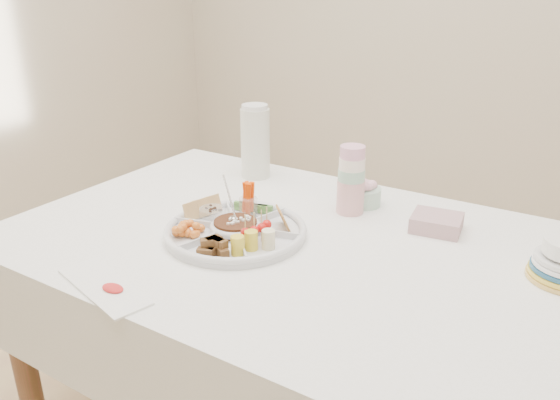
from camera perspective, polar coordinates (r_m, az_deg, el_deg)
The scene contains 14 objects.
dining_table at distance 1.69m, azimuth 0.61°, elevation -15.44°, with size 1.52×1.02×0.76m, color white.
party_tray at distance 1.49m, azimuth -4.66°, elevation -3.01°, with size 0.38×0.38×0.04m, color white.
bean_dip at distance 1.49m, azimuth -4.67°, elevation -2.75°, with size 0.12×0.12×0.04m, color #411F11.
tortillas at distance 1.50m, azimuth 0.23°, elevation -1.82°, with size 0.09×0.09×0.06m, color #9B6631, non-canonical shape.
carrot_cucumber at distance 1.58m, azimuth -2.96°, elevation 0.24°, with size 0.11×0.11×0.10m, color #EF4100, non-canonical shape.
pita_raisins at distance 1.58m, azimuth -7.61°, elevation -0.82°, with size 0.10×0.10×0.06m, color tan, non-canonical shape.
cherries at distance 1.47m, azimuth -9.69°, elevation -2.97°, with size 0.10×0.10×0.04m, color #FE6114, non-canonical shape.
granola_chunks at distance 1.38m, azimuth -6.69°, elevation -4.68°, with size 0.11×0.11×0.05m, color brown, non-canonical shape.
banana_tomato at distance 1.38m, azimuth -1.36°, elevation -3.33°, with size 0.11×0.11×0.09m, color #DDC179, non-canonical shape.
cup_stack at distance 1.62m, azimuth 7.47°, elevation 2.45°, with size 0.08×0.08×0.23m, color silver.
thermos at distance 1.91m, azimuth -2.60°, elevation 6.22°, with size 0.10×0.10×0.26m, color silver.
flower_bowl at distance 1.71m, azimuth 8.71°, elevation 0.80°, with size 0.11×0.11×0.08m, color #A9C0B5.
napkin_stack at distance 1.58m, azimuth 16.04°, elevation -2.30°, with size 0.13×0.12×0.04m, color #B48B91.
placemat at distance 1.32m, azimuth -17.93°, elevation -8.62°, with size 0.28×0.09×0.01m, color white.
Camera 1 is at (0.70, -1.15, 1.41)m, focal length 35.00 mm.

